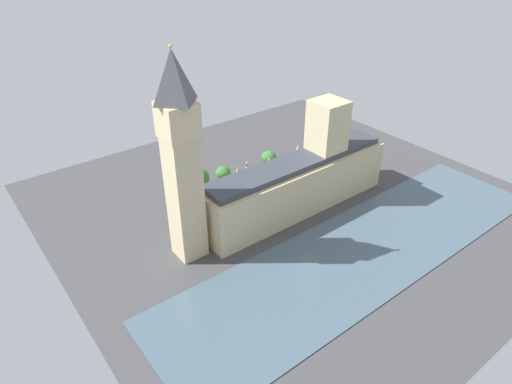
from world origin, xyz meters
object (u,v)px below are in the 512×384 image
at_px(plane_tree_by_river_gate, 223,173).
at_px(plane_tree_opposite_hall, 269,157).
at_px(parliament_building, 301,179).
at_px(pedestrian_trailing, 285,188).
at_px(clock_tower, 181,159).
at_px(car_dark_green_kerbside, 247,189).
at_px(pedestrian_near_tower, 246,204).
at_px(pedestrian_leading, 222,214).
at_px(double_decker_bus_far_end, 213,204).
at_px(plane_tree_slot_10, 198,178).
at_px(street_lamp_slot_12, 246,171).
at_px(car_blue_midblock, 302,174).
at_px(car_black_corner, 274,178).
at_px(car_yellow_cab_under_trees, 314,163).
at_px(street_lamp_slot_11, 247,168).

xyz_separation_m(plane_tree_by_river_gate, plane_tree_opposite_hall, (-0.13, -18.40, -0.19)).
distance_m(parliament_building, pedestrian_trailing, 13.09).
height_order(clock_tower, car_dark_green_kerbside, clock_tower).
distance_m(clock_tower, pedestrian_near_tower, 36.83).
distance_m(pedestrian_leading, plane_tree_by_river_gate, 16.44).
distance_m(double_decker_bus_far_end, pedestrian_near_tower, 10.21).
bearing_deg(plane_tree_slot_10, street_lamp_slot_12, -94.48).
height_order(car_blue_midblock, pedestrian_leading, car_blue_midblock).
bearing_deg(car_dark_green_kerbside, pedestrian_leading, -65.14).
bearing_deg(plane_tree_by_river_gate, car_black_corner, -111.06).
distance_m(car_yellow_cab_under_trees, street_lamp_slot_12, 26.22).
height_order(double_decker_bus_far_end, plane_tree_by_river_gate, plane_tree_by_river_gate).
xyz_separation_m(pedestrian_near_tower, plane_tree_opposite_hall, (12.83, -19.05, 4.67)).
bearing_deg(car_yellow_cab_under_trees, car_dark_green_kerbside, -91.37).
xyz_separation_m(clock_tower, pedestrian_near_tower, (8.32, -24.26, -26.42)).
height_order(clock_tower, car_black_corner, clock_tower).
distance_m(pedestrian_trailing, plane_tree_by_river_gate, 20.00).
xyz_separation_m(clock_tower, street_lamp_slot_11, (21.02, -33.93, -22.51)).
bearing_deg(parliament_building, pedestrian_leading, 65.51).
xyz_separation_m(car_blue_midblock, pedestrian_leading, (-3.06, 34.34, -0.19)).
distance_m(clock_tower, car_dark_green_kerbside, 42.32).
distance_m(car_black_corner, double_decker_bus_far_end, 25.85).
bearing_deg(car_yellow_cab_under_trees, car_black_corner, -91.92).
bearing_deg(plane_tree_slot_10, parliament_building, -136.73).
bearing_deg(pedestrian_trailing, plane_tree_opposite_hall, 71.66).
height_order(car_blue_midblock, street_lamp_slot_12, street_lamp_slot_12).
height_order(car_black_corner, street_lamp_slot_11, street_lamp_slot_11).
bearing_deg(car_dark_green_kerbside, pedestrian_trailing, 57.19).
height_order(car_dark_green_kerbside, street_lamp_slot_11, street_lamp_slot_11).
height_order(car_yellow_cab_under_trees, plane_tree_slot_10, plane_tree_slot_10).
height_order(car_blue_midblock, double_decker_bus_far_end, double_decker_bus_far_end).
bearing_deg(car_blue_midblock, plane_tree_slot_10, -102.88).
bearing_deg(plane_tree_by_river_gate, plane_tree_opposite_hall, -90.42).
height_order(car_dark_green_kerbside, plane_tree_opposite_hall, plane_tree_opposite_hall).
distance_m(plane_tree_by_river_gate, street_lamp_slot_11, 9.07).
bearing_deg(pedestrian_trailing, car_blue_midblock, 15.67).
distance_m(car_blue_midblock, pedestrian_near_tower, 25.86).
distance_m(clock_tower, double_decker_bus_far_end, 31.33).
xyz_separation_m(car_blue_midblock, double_decker_bus_far_end, (0.61, 34.81, 1.75)).
relative_size(parliament_building, plane_tree_by_river_gate, 7.92).
xyz_separation_m(parliament_building, street_lamp_slot_12, (21.23, 4.12, -5.24)).
distance_m(car_dark_green_kerbside, plane_tree_opposite_hall, 15.69).
distance_m(pedestrian_near_tower, street_lamp_slot_12, 15.02).
distance_m(car_black_corner, plane_tree_by_river_gate, 17.57).
xyz_separation_m(car_black_corner, plane_tree_slot_10, (6.24, 24.86, 5.84)).
xyz_separation_m(plane_tree_by_river_gate, street_lamp_slot_11, (-0.27, -9.01, -0.94)).
bearing_deg(street_lamp_slot_12, clock_tower, 121.35).
xyz_separation_m(pedestrian_trailing, plane_tree_by_river_gate, (12.77, 14.61, 4.86)).
relative_size(car_dark_green_kerbside, street_lamp_slot_11, 0.60).
distance_m(pedestrian_leading, street_lamp_slot_12, 21.10).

